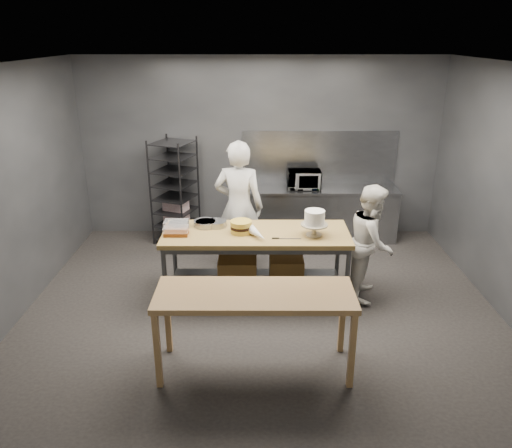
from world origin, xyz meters
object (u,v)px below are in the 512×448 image
Objects in this scene: chef_behind at (239,207)px; microwave at (304,180)px; near_counter at (255,300)px; work_table at (257,256)px; chef_right at (372,242)px; frosted_cake_stand at (315,220)px; speed_rack at (175,192)px; layer_cake at (241,227)px.

chef_behind reaches higher than microwave.
work_table is at bearing 89.20° from near_counter.
frosted_cake_stand is at bearing 117.70° from chef_right.
frosted_cake_stand is (-0.77, -0.14, 0.37)m from chef_right.
work_table reaches higher than near_counter.
near_counter is at bearing -69.03° from speed_rack.
frosted_cake_stand reaches higher than microwave.
chef_behind reaches higher than frosted_cake_stand.
work_table is at bearing 116.25° from chef_behind.
frosted_cake_stand is 1.24× the size of layer_cake.
speed_rack is at bearing -177.86° from microwave.
work_table is 1.51m from chef_right.
chef_right is at bearing 46.23° from near_counter.
microwave is (0.80, 3.56, 0.24)m from near_counter.
near_counter is 3.69× the size of microwave.
microwave is at bearing 2.14° from speed_rack.
layer_cake is at bearing -115.89° from microwave.
chef_behind is at bearing 82.79° from chef_right.
work_table is at bearing -54.77° from speed_rack.
microwave reaches higher than work_table.
layer_cake is at bearing -173.46° from work_table.
microwave is at bearing 37.11° from chef_right.
layer_cake is (1.15, -1.95, 0.14)m from speed_rack.
chef_behind is (-0.26, 0.82, 0.40)m from work_table.
near_counter is 2.40m from chef_behind.
work_table is 1.37× the size of speed_rack.
frosted_cake_stand is at bearing -9.61° from work_table.
chef_right is (1.76, -0.80, -0.20)m from chef_behind.
near_counter is 3.66m from microwave.
work_table is 1.56× the size of chef_right.
speed_rack is 2.27m from layer_cake.
chef_behind reaches higher than near_counter.
chef_right is (2.85, -1.90, -0.09)m from speed_rack.
frosted_cake_stand is (2.08, -2.04, 0.28)m from speed_rack.
chef_right is 4.53× the size of frosted_cake_stand.
speed_rack is 5.15× the size of frosted_cake_stand.
microwave is at bearing 64.11° from layer_cake.
speed_rack is 1.14× the size of chef_right.
frosted_cake_stand is at bearing -6.09° from layer_cake.
layer_cake is at bearing 96.74° from near_counter.
chef_behind is 7.09× the size of layer_cake.
chef_right is at bearing 0.79° from work_table.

